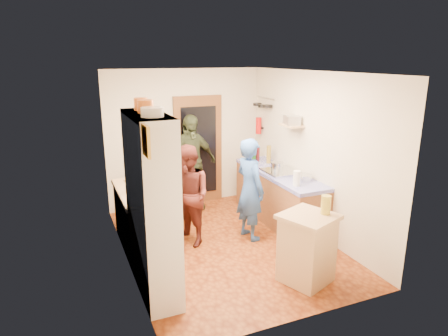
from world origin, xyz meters
TOP-DOWN VIEW (x-y plane):
  - floor at (0.00, 0.00)m, footprint 3.00×4.00m
  - ceiling at (0.00, 0.00)m, footprint 3.00×4.00m
  - wall_back at (0.00, 2.01)m, footprint 3.00×0.02m
  - wall_front at (0.00, -2.01)m, footprint 3.00×0.02m
  - wall_left at (-1.51, 0.00)m, footprint 0.02×4.00m
  - wall_right at (1.51, 0.00)m, footprint 0.02×4.00m
  - door_frame at (0.25, 1.97)m, footprint 0.95×0.06m
  - door_glass at (0.25, 1.94)m, footprint 0.70×0.02m
  - hutch_body at (-1.30, -0.80)m, footprint 0.40×1.20m
  - hutch_top_shelf at (-1.30, -0.80)m, footprint 0.40×1.14m
  - plate_stack at (-1.30, -1.07)m, footprint 0.24×0.24m
  - orange_pot_a at (-1.30, -0.74)m, footprint 0.18×0.18m
  - orange_pot_b at (-1.30, -0.48)m, footprint 0.16×0.16m
  - left_counter_base at (-1.20, 0.45)m, footprint 0.60×1.40m
  - left_counter_top at (-1.20, 0.45)m, footprint 0.64×1.44m
  - toaster at (-1.15, -0.08)m, footprint 0.26×0.19m
  - kettle at (-1.25, 0.34)m, footprint 0.20×0.20m
  - orange_bowl at (-1.12, 0.55)m, footprint 0.19×0.19m
  - chopping_board at (-1.18, 0.94)m, footprint 0.34×0.28m
  - right_counter_base at (1.20, 0.50)m, footprint 0.60×2.20m
  - right_counter_top at (1.20, 0.50)m, footprint 0.62×2.22m
  - hob at (1.20, 0.44)m, footprint 0.55×0.58m
  - pot_on_hob at (1.15, 0.50)m, footprint 0.21×0.21m
  - bottle_a at (1.05, 1.17)m, footprint 0.08×0.08m
  - bottle_b at (1.18, 1.27)m, footprint 0.08×0.08m
  - bottle_c at (1.31, 1.08)m, footprint 0.08×0.08m
  - paper_towel at (1.05, -0.26)m, footprint 0.14×0.14m
  - mixing_bowl at (1.30, -0.08)m, footprint 0.28×0.28m
  - island_base at (0.54, -1.34)m, footprint 0.71×0.71m
  - island_top at (0.54, -1.34)m, footprint 0.80×0.80m
  - cutting_board at (0.47, -1.31)m, footprint 0.43×0.39m
  - oil_jar at (0.75, -1.39)m, footprint 0.16×0.16m
  - pan_rail at (1.46, 1.52)m, footprint 0.02×0.65m
  - pan_hang_a at (1.40, 1.35)m, footprint 0.18×0.18m
  - pan_hang_b at (1.40, 1.55)m, footprint 0.16×0.16m
  - pan_hang_c at (1.40, 1.75)m, footprint 0.17×0.17m
  - wall_shelf at (1.37, 0.45)m, footprint 0.26×0.42m
  - radio at (1.37, 0.45)m, footprint 0.29×0.34m
  - ext_bracket at (1.47, 1.70)m, footprint 0.06×0.10m
  - fire_extinguisher at (1.41, 1.70)m, footprint 0.11×0.11m
  - picture_frame at (-1.48, -1.55)m, footprint 0.03×0.25m
  - person_hob at (0.47, 0.08)m, footprint 0.49×0.65m
  - person_left at (-0.50, 0.31)m, footprint 0.80×0.90m
  - person_back at (-0.02, 1.64)m, footprint 1.12×0.61m

SIDE VIEW (x-z plane):
  - floor at x=0.00m, z-range -0.02..0.00m
  - right_counter_base at x=1.20m, z-range 0.00..0.84m
  - left_counter_base at x=-1.20m, z-range 0.00..0.85m
  - island_base at x=0.54m, z-range 0.00..0.86m
  - person_left at x=-0.50m, z-range 0.00..1.55m
  - person_hob at x=0.47m, z-range 0.00..1.62m
  - right_counter_top at x=1.20m, z-range 0.84..0.90m
  - left_counter_top at x=-1.20m, z-range 0.85..0.90m
  - island_top at x=0.54m, z-range 0.86..0.91m
  - cutting_board at x=0.47m, z-range 0.89..0.91m
  - person_back at x=-0.02m, z-range 0.00..1.81m
  - chopping_board at x=-1.18m, z-range 0.90..0.92m
  - hob at x=1.20m, z-range 0.90..0.94m
  - orange_bowl at x=-1.12m, z-range 0.90..0.98m
  - mixing_bowl at x=1.30m, z-range 0.90..1.00m
  - kettle at x=-1.25m, z-range 0.90..1.08m
  - toaster at x=-1.15m, z-range 0.90..1.08m
  - pot_on_hob at x=1.15m, z-range 0.94..1.08m
  - paper_towel at x=1.05m, z-range 0.90..1.14m
  - oil_jar at x=0.75m, z-range 0.91..1.15m
  - bottle_b at x=1.18m, z-range 0.90..1.19m
  - door_frame at x=0.25m, z-range 0.00..2.10m
  - door_glass at x=0.25m, z-range 0.20..1.90m
  - bottle_a at x=1.05m, z-range 0.90..1.21m
  - bottle_c at x=1.31m, z-range 0.90..1.23m
  - hutch_body at x=-1.30m, z-range 0.00..2.20m
  - wall_back at x=0.00m, z-range 0.00..2.60m
  - wall_front at x=0.00m, z-range 0.00..2.60m
  - wall_left at x=-1.51m, z-range 0.00..2.60m
  - wall_right at x=1.51m, z-range 0.00..2.60m
  - ext_bracket at x=1.47m, z-range 1.43..1.47m
  - fire_extinguisher at x=1.41m, z-range 1.34..1.66m
  - wall_shelf at x=1.37m, z-range 1.69..1.71m
  - radio at x=1.37m, z-range 1.72..1.86m
  - pan_hang_b at x=1.40m, z-range 1.88..1.92m
  - pan_hang_c at x=1.40m, z-range 1.89..1.93m
  - pan_hang_a at x=1.40m, z-range 1.90..1.94m
  - pan_rail at x=1.46m, z-range 2.04..2.06m
  - picture_frame at x=-1.48m, z-range 1.90..2.20m
  - hutch_top_shelf at x=-1.30m, z-range 2.16..2.20m
  - plate_stack at x=-1.30m, z-range 2.20..2.30m
  - orange_pot_b at x=-1.30m, z-range 2.20..2.34m
  - orange_pot_a at x=-1.30m, z-range 2.20..2.34m
  - ceiling at x=0.00m, z-range 2.60..2.62m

